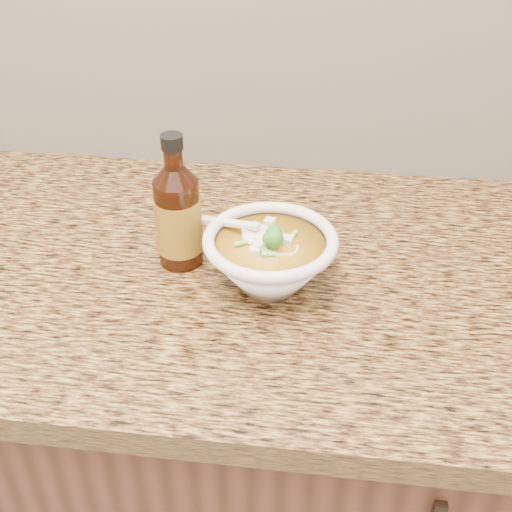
# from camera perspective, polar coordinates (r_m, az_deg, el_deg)

# --- Properties ---
(cabinet) EXTENTS (4.00, 0.65, 0.86)m
(cabinet) POSITION_cam_1_polar(r_m,az_deg,el_deg) (1.35, -10.73, -15.93)
(cabinet) COLOR #331A0F
(cabinet) RESTS_ON ground
(counter_slab) EXTENTS (4.00, 0.68, 0.04)m
(counter_slab) POSITION_cam_1_polar(r_m,az_deg,el_deg) (1.04, -13.43, -0.30)
(counter_slab) COLOR olive
(counter_slab) RESTS_ON cabinet
(soup_bowl) EXTENTS (0.21, 0.19, 0.11)m
(soup_bowl) POSITION_cam_1_polar(r_m,az_deg,el_deg) (0.90, 1.25, -0.32)
(soup_bowl) COLOR white
(soup_bowl) RESTS_ON counter_slab
(hot_sauce_bottle) EXTENTS (0.09, 0.09, 0.21)m
(hot_sauce_bottle) POSITION_cam_1_polar(r_m,az_deg,el_deg) (0.94, -6.94, 3.49)
(hot_sauce_bottle) COLOR #3C1508
(hot_sauce_bottle) RESTS_ON counter_slab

